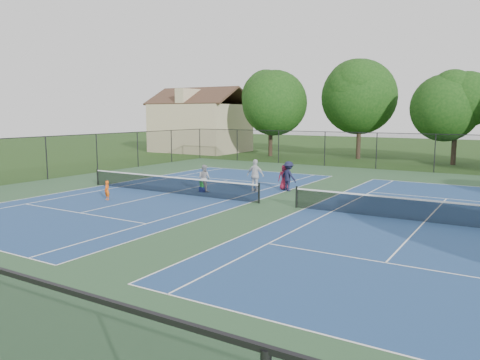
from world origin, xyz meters
The scene contains 16 objects.
ground centered at (0.00, 0.00, 0.00)m, with size 140.00×140.00×0.00m, color #234716.
court_pad centered at (0.00, 0.00, 0.00)m, with size 36.00×36.00×0.01m, color #2D5033.
tennis_court_left centered at (-7.00, 0.00, 0.10)m, with size 12.00×23.83×1.07m.
tennis_court_right centered at (7.00, 0.00, 0.10)m, with size 12.00×23.83×1.07m.
perimeter_fence centered at (0.00, 0.00, 1.60)m, with size 36.08×36.08×3.02m.
tree_back_a centered at (-13.00, 24.00, 6.04)m, with size 6.80×6.80×9.15m.
tree_back_b centered at (-4.00, 26.00, 6.60)m, with size 7.60×7.60×10.03m.
tree_back_c centered at (5.00, 25.00, 5.48)m, with size 6.00×6.00×8.40m.
clapboard_house centered at (-23.00, 25.00, 3.09)m, with size 10.80×8.10×7.65m.
child_player centered at (-8.44, -3.39, 0.52)m, with size 0.38×0.25×1.04m, color #F55B10.
instructor centered at (-5.56, 1.47, 0.80)m, with size 0.78×0.61×1.61m, color #99999C.
bystander_a centered at (-3.03, 3.12, 0.96)m, with size 1.12×0.47×1.92m, color silver.
bystander_b centered at (-1.44, 4.30, 0.89)m, with size 1.15×0.66×1.78m, color #171934.
bystander_c centered at (-1.83, 4.57, 0.77)m, with size 0.76×0.49×1.55m, color maroon.
ball_crate centered at (-5.60, 1.40, 0.15)m, with size 0.39×0.31×0.30m, color navy.
ball_hopper centered at (-5.60, 1.40, 0.51)m, with size 0.34×0.28×0.42m, color green.
Camera 1 is at (10.41, -20.66, 4.60)m, focal length 35.00 mm.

